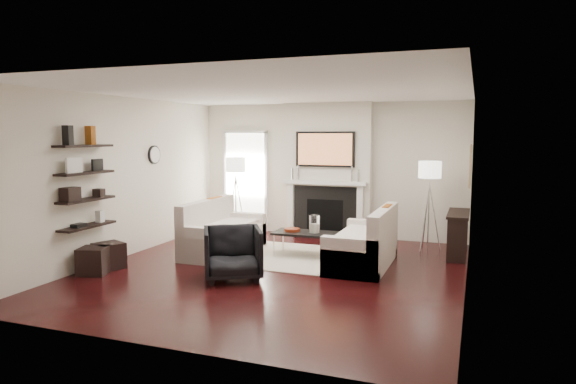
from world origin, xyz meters
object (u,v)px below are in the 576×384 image
(loveseat_right_base, at_px, (362,252))
(armchair, at_px, (233,251))
(loveseat_left_base, at_px, (224,241))
(lamp_right_shade, at_px, (430,170))
(ottoman_near, at_px, (109,256))
(lamp_left_shade, at_px, (236,165))
(coffee_table, at_px, (306,233))

(loveseat_right_base, xyz_separation_m, armchair, (-1.58, -1.39, 0.20))
(loveseat_left_base, relative_size, lamp_right_shade, 4.50)
(armchair, bearing_deg, lamp_right_shade, 19.79)
(lamp_right_shade, distance_m, ottoman_near, 5.60)
(loveseat_right_base, distance_m, armchair, 2.12)
(loveseat_right_base, xyz_separation_m, lamp_right_shade, (0.88, 1.52, 1.24))
(loveseat_right_base, xyz_separation_m, ottoman_near, (-3.64, -1.54, -0.01))
(loveseat_left_base, distance_m, lamp_left_shade, 2.16)
(loveseat_right_base, relative_size, armchair, 2.19)
(loveseat_right_base, distance_m, lamp_right_shade, 2.15)
(armchair, bearing_deg, ottoman_near, 154.27)
(armchair, xyz_separation_m, ottoman_near, (-2.06, -0.15, -0.21))
(armchair, distance_m, ottoman_near, 2.08)
(lamp_right_shade, height_order, ottoman_near, lamp_right_shade)
(loveseat_right_base, relative_size, lamp_left_shade, 4.50)
(loveseat_left_base, xyz_separation_m, loveseat_right_base, (2.44, 0.00, 0.00))
(coffee_table, xyz_separation_m, lamp_left_shade, (-2.00, 1.40, 1.05))
(coffee_table, distance_m, ottoman_near, 3.19)
(lamp_right_shade, relative_size, ottoman_near, 1.00)
(armchair, relative_size, ottoman_near, 2.06)
(lamp_left_shade, bearing_deg, loveseat_right_base, -28.92)
(lamp_left_shade, distance_m, lamp_right_shade, 3.90)
(coffee_table, distance_m, lamp_left_shade, 2.66)
(loveseat_right_base, height_order, lamp_right_shade, lamp_right_shade)
(coffee_table, height_order, lamp_left_shade, lamp_left_shade)
(loveseat_right_base, distance_m, coffee_table, 1.07)
(ottoman_near, bearing_deg, loveseat_left_base, 52.06)
(armchair, xyz_separation_m, lamp_right_shade, (2.46, 2.90, 1.04))
(lamp_left_shade, xyz_separation_m, ottoman_near, (-0.62, -3.21, -1.25))
(loveseat_left_base, bearing_deg, lamp_left_shade, 109.14)
(loveseat_right_base, relative_size, coffee_table, 1.64)
(coffee_table, height_order, lamp_right_shade, lamp_right_shade)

